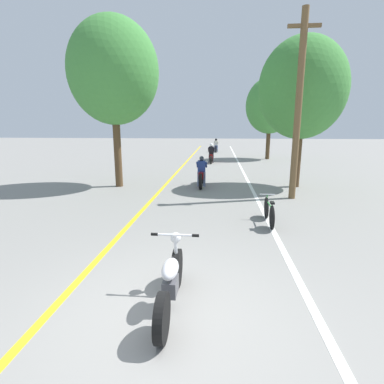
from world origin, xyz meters
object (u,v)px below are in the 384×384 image
object	(u,v)px
roadside_tree_right_near	(303,89)
motorcycle_foreground	(171,282)
motorcycle_rider_lead	(202,175)
motorcycle_rider_mid	(211,155)
roadside_tree_right_far	(270,106)
motorcycle_rider_far	(216,147)
roadside_tree_left	(113,72)
bicycle_parked	(269,212)
utility_pole	(298,106)

from	to	relation	value
roadside_tree_right_near	motorcycle_foreground	size ratio (longest dim) A/B	3.15
motorcycle_rider_lead	motorcycle_rider_mid	xyz separation A→B (m)	(0.20, 8.73, 0.02)
roadside_tree_right_far	motorcycle_rider_far	bearing A→B (deg)	123.93
roadside_tree_left	motorcycle_rider_lead	bearing A→B (deg)	5.64
motorcycle_foreground	roadside_tree_right_near	bearing A→B (deg)	66.70
motorcycle_rider_far	bicycle_parked	size ratio (longest dim) A/B	1.29
motorcycle_rider_far	roadside_tree_right_near	bearing A→B (deg)	-78.05
roadside_tree_left	roadside_tree_right_far	bearing A→B (deg)	55.06
utility_pole	roadside_tree_right_far	xyz separation A→B (m)	(1.17, 13.63, 0.84)
motorcycle_rider_lead	motorcycle_rider_far	distance (m)	17.94
motorcycle_foreground	motorcycle_rider_lead	distance (m)	9.27
utility_pole	motorcycle_rider_mid	xyz separation A→B (m)	(-3.32, 10.73, -2.82)
roadside_tree_right_near	motorcycle_rider_lead	distance (m)	5.58
roadside_tree_left	motorcycle_rider_mid	xyz separation A→B (m)	(3.89, 9.09, -4.32)
roadside_tree_left	bicycle_parked	distance (m)	8.79
bicycle_parked	motorcycle_foreground	bearing A→B (deg)	-116.72
roadside_tree_right_near	roadside_tree_left	xyz separation A→B (m)	(-7.87, -0.61, 0.67)
roadside_tree_right_far	motorcycle_rider_far	size ratio (longest dim) A/B	3.09
roadside_tree_right_near	motorcycle_foreground	xyz separation A→B (m)	(-4.10, -9.52, -3.76)
utility_pole	roadside_tree_right_far	size ratio (longest dim) A/B	1.02
motorcycle_rider_lead	motorcycle_rider_mid	world-z (taller)	motorcycle_rider_mid
utility_pole	motorcycle_rider_far	world-z (taller)	utility_pole
motorcycle_rider_far	roadside_tree_right_far	bearing A→B (deg)	-56.07
motorcycle_rider_far	motorcycle_foreground	bearing A→B (deg)	-90.75
motorcycle_rider_lead	motorcycle_rider_far	xyz separation A→B (m)	(0.45, 17.93, 0.02)
motorcycle_rider_mid	motorcycle_rider_far	xyz separation A→B (m)	(0.24, 9.21, -0.01)
utility_pole	roadside_tree_right_far	world-z (taller)	utility_pole
motorcycle_foreground	motorcycle_rider_far	world-z (taller)	motorcycle_rider_far
roadside_tree_left	motorcycle_rider_lead	xyz separation A→B (m)	(3.68, 0.36, -4.34)
utility_pole	roadside_tree_left	distance (m)	7.54
utility_pole	motorcycle_rider_far	size ratio (longest dim) A/B	3.17
utility_pole	roadside_tree_right_near	xyz separation A→B (m)	(0.67, 2.26, 0.83)
utility_pole	roadside_tree_right_near	bearing A→B (deg)	73.52
motorcycle_rider_mid	bicycle_parked	world-z (taller)	motorcycle_rider_mid
roadside_tree_right_near	roadside_tree_right_far	size ratio (longest dim) A/B	0.99
roadside_tree_right_far	motorcycle_rider_lead	world-z (taller)	roadside_tree_right_far
utility_pole	roadside_tree_left	bearing A→B (deg)	167.16
roadside_tree_right_near	roadside_tree_left	bearing A→B (deg)	-175.54
utility_pole	roadside_tree_right_far	bearing A→B (deg)	85.10
roadside_tree_right_far	utility_pole	bearing A→B (deg)	-94.90
motorcycle_foreground	motorcycle_rider_mid	size ratio (longest dim) A/B	1.01
utility_pole	roadside_tree_left	xyz separation A→B (m)	(-7.21, 1.64, 1.50)
roadside_tree_right_far	motorcycle_rider_mid	xyz separation A→B (m)	(-4.49, -2.89, -3.66)
roadside_tree_right_far	motorcycle_foreground	size ratio (longest dim) A/B	3.19
roadside_tree_right_far	motorcycle_rider_lead	size ratio (longest dim) A/B	3.12
roadside_tree_right_far	roadside_tree_left	world-z (taller)	roadside_tree_left
roadside_tree_right_far	roadside_tree_left	distance (m)	14.64
roadside_tree_right_near	roadside_tree_left	distance (m)	7.93
utility_pole	motorcycle_foreground	xyz separation A→B (m)	(-3.43, -7.26, -2.93)
motorcycle_rider_lead	motorcycle_rider_mid	size ratio (longest dim) A/B	1.04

